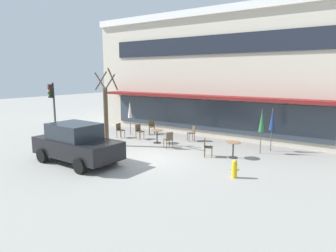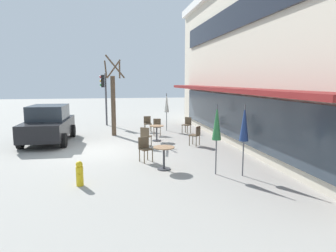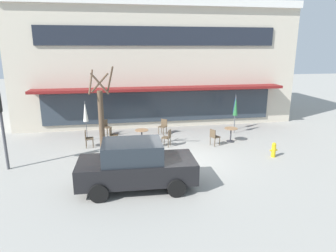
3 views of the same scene
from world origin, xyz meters
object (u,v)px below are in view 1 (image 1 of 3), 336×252
patio_umbrella_green_folded (262,121)px  cafe_chair_4 (152,126)px  cafe_chair_1 (120,129)px  street_tree (106,112)px  parked_sedan (77,143)px  patio_umbrella_corner_open (272,120)px  patio_umbrella_cream_folded (130,110)px  fire_hydrant (235,169)px  cafe_chair_2 (207,146)px  cafe_table_near_wall (157,134)px  cafe_chair_3 (169,139)px  cafe_chair_0 (139,130)px  traffic_light_pole (52,101)px  cafe_chair_5 (192,132)px  cafe_table_streetside (233,147)px

patio_umbrella_green_folded → cafe_chair_4: bearing=172.6°
cafe_chair_1 → cafe_chair_4: 2.30m
street_tree → cafe_chair_4: bearing=89.8°
patio_umbrella_green_folded → cafe_chair_4: 7.65m
parked_sedan → cafe_chair_1: bearing=113.1°
patio_umbrella_corner_open → patio_umbrella_cream_folded: bearing=-174.9°
cafe_chair_4 → fire_hydrant: bearing=-32.9°
cafe_chair_2 → parked_sedan: parked_sedan is taller
cafe_chair_4 → patio_umbrella_cream_folded: bearing=-135.6°
cafe_table_near_wall → cafe_chair_3: size_ratio=0.85×
cafe_chair_2 → cafe_table_near_wall: bearing=165.1°
patio_umbrella_green_folded → street_tree: bearing=-157.8°
cafe_chair_1 → cafe_chair_4: same height
cafe_chair_0 → fire_hydrant: cafe_chair_0 is taller
cafe_chair_2 → traffic_light_pole: size_ratio=0.26×
cafe_chair_0 → street_tree: (-0.39, -2.28, 1.35)m
cafe_chair_5 → cafe_chair_1: bearing=-157.6°
fire_hydrant → cafe_chair_1: bearing=161.4°
patio_umbrella_green_folded → cafe_chair_3: patio_umbrella_green_folded is taller
cafe_table_near_wall → traffic_light_pole: bearing=-156.2°
cafe_chair_4 → cafe_chair_3: bearing=-40.3°
cafe_chair_5 → cafe_chair_0: bearing=-155.4°
patio_umbrella_green_folded → cafe_chair_1: size_ratio=2.47×
cafe_chair_0 → cafe_chair_1: 1.29m
cafe_chair_3 → cafe_table_near_wall: bearing=151.7°
cafe_chair_1 → cafe_chair_5: bearing=22.4°
parked_sedan → cafe_chair_3: bearing=66.5°
fire_hydrant → cafe_chair_0: bearing=156.1°
cafe_chair_5 → parked_sedan: size_ratio=0.21×
cafe_chair_3 → cafe_table_streetside: bearing=3.5°
cafe_chair_1 → traffic_light_pole: 4.32m
cafe_chair_0 → traffic_light_pole: size_ratio=0.26×
cafe_table_streetside → patio_umbrella_cream_folded: patio_umbrella_cream_folded is taller
patio_umbrella_cream_folded → patio_umbrella_corner_open: 8.85m
cafe_table_streetside → cafe_chair_0: 6.36m
patio_umbrella_cream_folded → cafe_chair_3: 4.66m
cafe_chair_3 → cafe_chair_4: 4.17m
cafe_chair_4 → street_tree: bearing=-90.2°
cafe_table_streetside → traffic_light_pole: (-10.64, -2.12, 1.78)m
cafe_chair_2 → patio_umbrella_corner_open: bearing=51.3°
cafe_chair_0 → traffic_light_pole: bearing=-146.7°
cafe_table_streetside → patio_umbrella_green_folded: patio_umbrella_green_folded is taller
patio_umbrella_cream_folded → cafe_chair_0: patio_umbrella_cream_folded is taller
cafe_chair_3 → street_tree: bearing=-157.1°
street_tree → patio_umbrella_cream_folded: bearing=108.0°
street_tree → traffic_light_pole: bearing=-172.0°
cafe_chair_1 → cafe_chair_4: size_ratio=1.00×
patio_umbrella_cream_folded → traffic_light_pole: size_ratio=0.65×
street_tree → cafe_chair_5: bearing=47.5°
parked_sedan → patio_umbrella_cream_folded: bearing=110.4°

